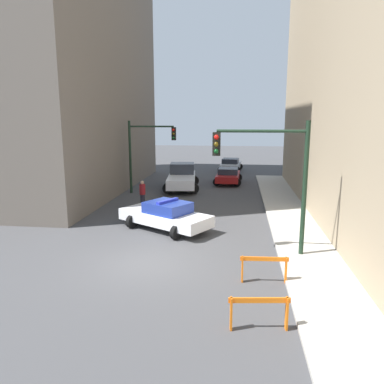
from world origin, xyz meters
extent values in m
plane|color=#424244|center=(0.00, 0.00, 0.00)|extent=(120.00, 120.00, 0.00)
cube|color=#B2ADA3|center=(6.20, 0.00, 0.06)|extent=(2.40, 44.00, 0.12)
cube|color=#6B6056|center=(-12.00, 14.00, 12.55)|extent=(14.00, 20.00, 25.10)
cylinder|color=black|center=(5.90, 1.48, 2.72)|extent=(0.18, 0.18, 5.20)
cylinder|color=black|center=(4.20, 1.48, 4.92)|extent=(3.40, 0.12, 0.12)
cube|color=black|center=(2.50, 1.48, 4.42)|extent=(0.30, 0.22, 0.90)
sphere|color=red|center=(2.50, 1.34, 4.69)|extent=(0.18, 0.18, 0.18)
sphere|color=#4C3D0C|center=(2.50, 1.34, 4.42)|extent=(0.18, 0.18, 0.18)
sphere|color=#0C4219|center=(2.50, 1.34, 4.15)|extent=(0.18, 0.18, 0.18)
cylinder|color=black|center=(-4.40, 13.10, 2.60)|extent=(0.18, 0.18, 5.20)
cylinder|color=black|center=(-2.80, 13.10, 4.80)|extent=(3.20, 0.12, 0.12)
cube|color=black|center=(-1.20, 13.10, 4.30)|extent=(0.30, 0.22, 0.90)
sphere|color=red|center=(-1.20, 12.96, 4.57)|extent=(0.18, 0.18, 0.18)
sphere|color=#4C3D0C|center=(-1.20, 12.96, 4.30)|extent=(0.18, 0.18, 0.18)
sphere|color=#0C4219|center=(-1.20, 12.96, 4.03)|extent=(0.18, 0.18, 0.18)
cube|color=white|center=(-0.16, 4.42, 0.60)|extent=(4.98, 4.01, 0.55)
cube|color=navy|center=(0.00, 4.33, 1.14)|extent=(2.53, 2.41, 0.52)
cylinder|color=black|center=(-1.85, 4.45, 0.33)|extent=(0.53, 0.68, 0.66)
cylinder|color=black|center=(-0.97, 5.91, 0.33)|extent=(0.53, 0.68, 0.66)
cylinder|color=black|center=(0.64, 2.94, 0.33)|extent=(0.53, 0.68, 0.66)
cylinder|color=black|center=(1.53, 4.40, 0.33)|extent=(0.53, 0.68, 0.66)
cube|color=#2633BF|center=(0.00, 4.33, 1.46)|extent=(0.89, 1.29, 0.12)
cube|color=silver|center=(-0.92, 14.81, 0.75)|extent=(2.58, 5.59, 0.70)
cube|color=#2D333D|center=(-1.04, 15.89, 1.50)|extent=(2.02, 1.92, 0.80)
cylinder|color=black|center=(-2.02, 16.38, 0.40)|extent=(0.82, 0.35, 0.80)
cylinder|color=black|center=(-0.19, 16.58, 0.40)|extent=(0.82, 0.35, 0.80)
cylinder|color=black|center=(-1.65, 13.05, 0.40)|extent=(0.82, 0.35, 0.80)
cylinder|color=black|center=(0.18, 13.25, 0.40)|extent=(0.82, 0.35, 0.80)
cube|color=maroon|center=(2.52, 18.00, 0.57)|extent=(1.95, 4.36, 0.52)
cube|color=#232833|center=(2.51, 17.83, 1.07)|extent=(1.65, 1.86, 0.48)
cylinder|color=black|center=(1.74, 19.36, 0.31)|extent=(0.63, 0.24, 0.62)
cylinder|color=black|center=(3.39, 19.30, 0.31)|extent=(0.63, 0.24, 0.62)
cylinder|color=black|center=(1.65, 16.70, 0.31)|extent=(0.63, 0.24, 0.62)
cylinder|color=black|center=(3.30, 16.64, 0.31)|extent=(0.63, 0.24, 0.62)
cube|color=silver|center=(2.55, 25.37, 0.57)|extent=(2.18, 4.44, 0.52)
cube|color=#232833|center=(2.53, 25.20, 1.07)|extent=(1.74, 1.94, 0.48)
cylinder|color=black|center=(1.84, 26.77, 0.31)|extent=(0.64, 0.27, 0.62)
cylinder|color=black|center=(3.49, 26.62, 0.31)|extent=(0.64, 0.27, 0.62)
cylinder|color=black|center=(1.60, 24.12, 0.31)|extent=(0.64, 0.27, 0.62)
cylinder|color=black|center=(3.25, 23.97, 0.31)|extent=(0.64, 0.27, 0.62)
cylinder|color=black|center=(-2.41, 8.76, 0.41)|extent=(0.37, 0.37, 0.82)
cylinder|color=maroon|center=(-2.41, 8.76, 1.13)|extent=(0.48, 0.48, 0.62)
sphere|color=tan|center=(-2.41, 8.76, 1.55)|extent=(0.29, 0.29, 0.22)
cube|color=orange|center=(3.98, -4.02, 0.83)|extent=(1.59, 0.26, 0.14)
cube|color=orange|center=(3.27, -4.11, 0.45)|extent=(0.07, 0.17, 0.90)
cube|color=orange|center=(4.70, -3.93, 0.45)|extent=(0.07, 0.17, 0.90)
cube|color=orange|center=(4.29, -1.11, 0.83)|extent=(1.60, 0.16, 0.14)
cube|color=orange|center=(3.57, -1.16, 0.45)|extent=(0.06, 0.16, 0.90)
cube|color=orange|center=(5.01, -1.07, 0.45)|extent=(0.06, 0.16, 0.90)
camera|label=1|loc=(3.37, -13.01, 5.43)|focal=35.00mm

